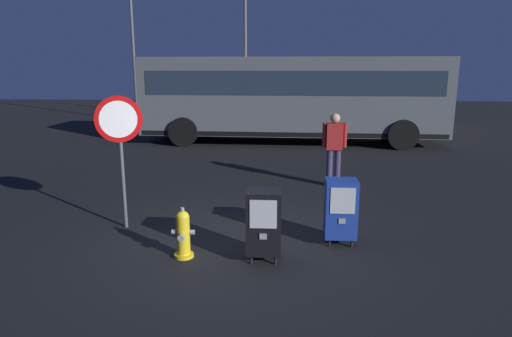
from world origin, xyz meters
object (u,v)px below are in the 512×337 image
at_px(newspaper_box_primary, 264,222).
at_px(street_light_near_left, 245,38).
at_px(fire_hydrant, 183,234).
at_px(bus_far, 301,88).
at_px(pedestrian, 334,145).
at_px(stop_sign, 120,135).
at_px(bus_near, 292,95).
at_px(newspaper_box_secondary, 341,208).
at_px(street_light_near_right, 132,30).

relative_size(newspaper_box_primary, street_light_near_left, 0.15).
relative_size(fire_hydrant, bus_far, 0.07).
bearing_deg(pedestrian, street_light_near_left, 104.52).
height_order(stop_sign, bus_near, bus_near).
xyz_separation_m(fire_hydrant, bus_far, (2.25, 15.06, 1.36)).
xyz_separation_m(fire_hydrant, bus_near, (1.73, 10.22, 1.36)).
relative_size(newspaper_box_secondary, street_light_near_left, 0.15).
distance_m(newspaper_box_secondary, pedestrian, 3.49).
relative_size(fire_hydrant, street_light_near_right, 0.10).
bearing_deg(bus_near, fire_hydrant, -97.53).
bearing_deg(street_light_near_right, newspaper_box_primary, -66.50).
bearing_deg(fire_hydrant, newspaper_box_primary, -1.80).
bearing_deg(newspaper_box_secondary, bus_far, 90.20).
xyz_separation_m(bus_near, street_light_near_right, (-7.58, 5.86, 2.67)).
bearing_deg(fire_hydrant, pedestrian, 57.89).
distance_m(newspaper_box_secondary, stop_sign, 3.74).
bearing_deg(newspaper_box_primary, newspaper_box_secondary, 30.75).
distance_m(stop_sign, bus_far, 14.34).
bearing_deg(bus_far, newspaper_box_primary, -88.88).
height_order(newspaper_box_secondary, pedestrian, pedestrian).
xyz_separation_m(pedestrian, bus_far, (-0.32, 10.96, 0.76)).
distance_m(bus_far, street_light_near_left, 3.45).
distance_m(bus_near, bus_far, 4.87).
distance_m(street_light_near_left, street_light_near_right, 5.57).
distance_m(fire_hydrant, stop_sign, 2.11).
bearing_deg(fire_hydrant, stop_sign, 137.40).
bearing_deg(bus_near, street_light_near_left, 114.01).
height_order(pedestrian, bus_near, bus_near).
relative_size(pedestrian, street_light_near_right, 0.22).
distance_m(bus_near, street_light_near_left, 5.99).
distance_m(newspaper_box_primary, street_light_near_left, 15.85).
distance_m(pedestrian, street_light_near_left, 12.03).
relative_size(fire_hydrant, stop_sign, 0.33).
height_order(fire_hydrant, stop_sign, stop_sign).
distance_m(fire_hydrant, bus_near, 10.45).
relative_size(newspaper_box_primary, newspaper_box_secondary, 1.00).
relative_size(newspaper_box_secondary, bus_far, 0.10).
height_order(fire_hydrant, pedestrian, pedestrian).
distance_m(newspaper_box_secondary, bus_far, 14.46).
bearing_deg(street_light_near_right, bus_near, -37.68).
xyz_separation_m(stop_sign, bus_far, (3.50, 13.91, 0.11)).
xyz_separation_m(newspaper_box_secondary, bus_near, (-0.57, 9.57, 1.14)).
relative_size(stop_sign, pedestrian, 1.34).
distance_m(newspaper_box_primary, bus_near, 10.34).
height_order(newspaper_box_secondary, bus_near, bus_near).
distance_m(newspaper_box_primary, pedestrian, 4.39).
relative_size(stop_sign, street_light_near_right, 0.29).
distance_m(fire_hydrant, street_light_near_left, 15.79).
xyz_separation_m(fire_hydrant, street_light_near_right, (-5.85, 16.08, 4.02)).
relative_size(newspaper_box_primary, bus_near, 0.10).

